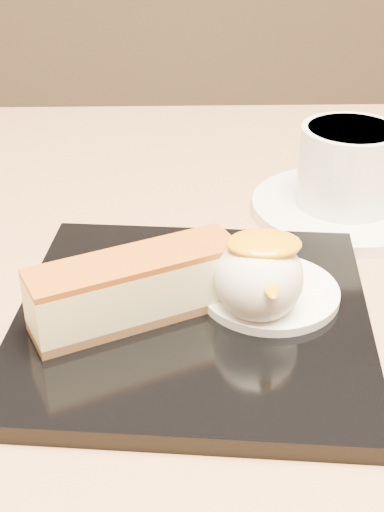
{
  "coord_description": "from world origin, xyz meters",
  "views": [
    {
      "loc": [
        -0.03,
        -0.4,
        0.99
      ],
      "look_at": [
        -0.02,
        -0.01,
        0.76
      ],
      "focal_mm": 50.0,
      "sensor_mm": 36.0,
      "label": 1
    }
  ],
  "objects_px": {
    "cheesecake": "(135,288)",
    "saucer": "(343,208)",
    "table": "(211,462)",
    "ice_cream_scoop": "(259,278)",
    "coffee_cup": "(350,164)",
    "dessert_plate": "(193,318)"
  },
  "relations": [
    {
      "from": "cheesecake",
      "to": "saucer",
      "type": "height_order",
      "value": "cheesecake"
    },
    {
      "from": "table",
      "to": "saucer",
      "type": "height_order",
      "value": "saucer"
    },
    {
      "from": "ice_cream_scoop",
      "to": "coffee_cup",
      "type": "distance_m",
      "value": 0.18
    },
    {
      "from": "saucer",
      "to": "coffee_cup",
      "type": "distance_m",
      "value": 0.04
    },
    {
      "from": "table",
      "to": "saucer",
      "type": "xyz_separation_m",
      "value": [
        0.11,
        0.12,
        0.16
      ]
    },
    {
      "from": "cheesecake",
      "to": "coffee_cup",
      "type": "bearing_deg",
      "value": 19.36
    },
    {
      "from": "cheesecake",
      "to": "coffee_cup",
      "type": "distance_m",
      "value": 0.23
    },
    {
      "from": "table",
      "to": "dessert_plate",
      "type": "height_order",
      "value": "dessert_plate"
    },
    {
      "from": "coffee_cup",
      "to": "saucer",
      "type": "bearing_deg",
      "value": -180.0
    },
    {
      "from": "cheesecake",
      "to": "dessert_plate",
      "type": "bearing_deg",
      "value": -16.63
    },
    {
      "from": "cheesecake",
      "to": "ice_cream_scoop",
      "type": "relative_size",
      "value": 2.47
    },
    {
      "from": "table",
      "to": "ice_cream_scoop",
      "type": "distance_m",
      "value": 0.2
    },
    {
      "from": "ice_cream_scoop",
      "to": "coffee_cup",
      "type": "height_order",
      "value": "coffee_cup"
    },
    {
      "from": "table",
      "to": "dessert_plate",
      "type": "bearing_deg",
      "value": -115.79
    },
    {
      "from": "table",
      "to": "dessert_plate",
      "type": "xyz_separation_m",
      "value": [
        -0.02,
        -0.03,
        0.16
      ]
    },
    {
      "from": "dessert_plate",
      "to": "ice_cream_scoop",
      "type": "relative_size",
      "value": 4.08
    },
    {
      "from": "ice_cream_scoop",
      "to": "table",
      "type": "bearing_deg",
      "value": 124.28
    },
    {
      "from": "cheesecake",
      "to": "coffee_cup",
      "type": "height_order",
      "value": "coffee_cup"
    },
    {
      "from": "ice_cream_scoop",
      "to": "saucer",
      "type": "distance_m",
      "value": 0.19
    },
    {
      "from": "table",
      "to": "cheesecake",
      "type": "distance_m",
      "value": 0.2
    },
    {
      "from": "coffee_cup",
      "to": "ice_cream_scoop",
      "type": "bearing_deg",
      "value": -132.22
    },
    {
      "from": "dessert_plate",
      "to": "coffee_cup",
      "type": "relative_size",
      "value": 2.09
    }
  ]
}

